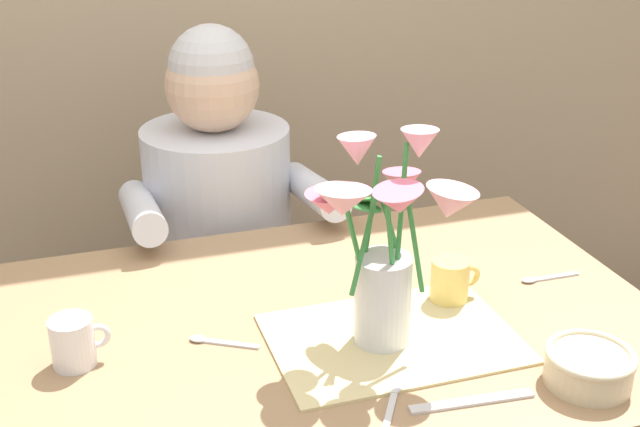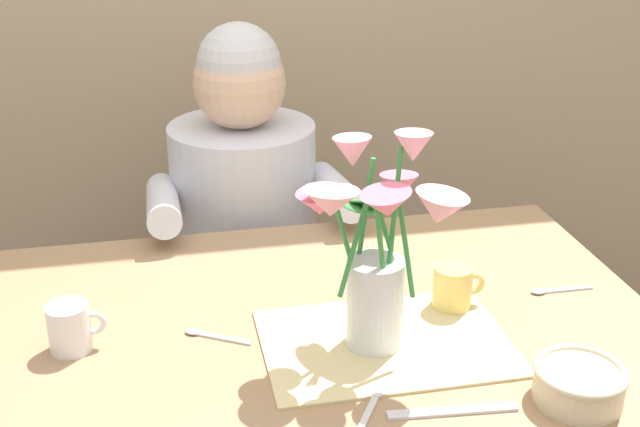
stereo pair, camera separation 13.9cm
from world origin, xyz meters
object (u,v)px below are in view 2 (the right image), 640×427
at_px(flower_vase, 376,243).
at_px(ceramic_mug, 453,287).
at_px(seated_person, 247,258).
at_px(dinner_knife, 453,411).
at_px(ceramic_bowl, 579,383).
at_px(coffee_cup, 71,326).

distance_m(flower_vase, ceramic_mug, 0.24).
distance_m(seated_person, dinner_knife, 0.94).
bearing_deg(dinner_knife, flower_vase, 114.36).
xyz_separation_m(seated_person, ceramic_bowl, (0.38, -0.91, 0.21)).
bearing_deg(coffee_cup, seated_person, 60.11).
bearing_deg(ceramic_bowl, ceramic_mug, 106.54).
bearing_deg(ceramic_bowl, flower_vase, 142.18).
height_order(seated_person, ceramic_bowl, seated_person).
relative_size(ceramic_mug, coffee_cup, 1.00).
relative_size(seated_person, coffee_cup, 12.20).
bearing_deg(seated_person, ceramic_mug, -67.27).
bearing_deg(ceramic_bowl, dinner_knife, 177.38).
bearing_deg(dinner_knife, ceramic_bowl, 2.30).
bearing_deg(flower_vase, coffee_cup, 168.58).
relative_size(ceramic_bowl, ceramic_mug, 1.46).
height_order(seated_person, dinner_knife, seated_person).
relative_size(flower_vase, ceramic_bowl, 2.64).
distance_m(ceramic_bowl, ceramic_mug, 0.31).
xyz_separation_m(dinner_knife, coffee_cup, (-0.54, 0.29, 0.04)).
relative_size(seated_person, dinner_knife, 5.97).
bearing_deg(coffee_cup, ceramic_mug, -0.17).
xyz_separation_m(seated_person, ceramic_mug, (0.29, -0.61, 0.22)).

